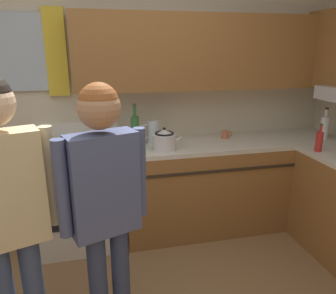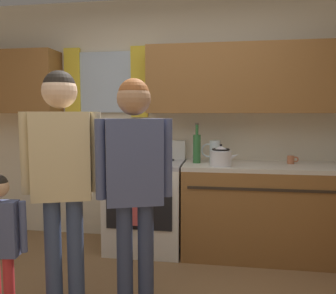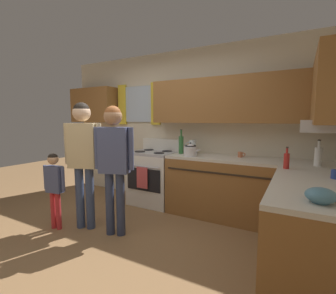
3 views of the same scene
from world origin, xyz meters
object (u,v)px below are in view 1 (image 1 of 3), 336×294
at_px(cup_terracotta, 226,134).
at_px(adult_holding_child, 5,202).
at_px(bottle_sauce_red, 319,141).
at_px(adult_in_plaid, 104,195).
at_px(stovetop_kettle, 165,140).
at_px(water_pitcher, 153,132).
at_px(stove_oven, 81,195).
at_px(bottle_milk_white, 324,127).
at_px(bottle_wine_green, 135,131).

relative_size(cup_terracotta, adult_holding_child, 0.07).
bearing_deg(adult_holding_child, bottle_sauce_red, 18.21).
relative_size(bottle_sauce_red, adult_in_plaid, 0.15).
bearing_deg(bottle_sauce_red, adult_holding_child, -161.79).
bearing_deg(cup_terracotta, stovetop_kettle, -159.86).
xyz_separation_m(bottle_sauce_red, water_pitcher, (-1.37, 0.55, 0.02)).
height_order(stove_oven, water_pitcher, water_pitcher).
relative_size(cup_terracotta, stovetop_kettle, 0.40).
bearing_deg(water_pitcher, adult_holding_child, -126.25).
height_order(stove_oven, bottle_milk_white, bottle_milk_white).
height_order(bottle_wine_green, cup_terracotta, bottle_wine_green).
relative_size(bottle_wine_green, adult_holding_child, 0.24).
height_order(bottle_milk_white, stovetop_kettle, bottle_milk_white).
bearing_deg(stove_oven, adult_holding_child, -102.64).
xyz_separation_m(bottle_milk_white, adult_in_plaid, (-2.18, -1.07, -0.01)).
distance_m(bottle_sauce_red, water_pitcher, 1.48).
distance_m(water_pitcher, adult_in_plaid, 1.37).
bearing_deg(adult_in_plaid, stove_oven, 99.10).
height_order(bottle_wine_green, stovetop_kettle, bottle_wine_green).
relative_size(stove_oven, adult_holding_child, 0.66).
distance_m(bottle_milk_white, bottle_wine_green, 1.86).
bearing_deg(bottle_wine_green, adult_holding_child, -122.32).
bearing_deg(stovetop_kettle, bottle_milk_white, 0.64).
height_order(bottle_sauce_red, adult_holding_child, adult_holding_child).
relative_size(bottle_wine_green, cup_terracotta, 3.62).
bearing_deg(cup_terracotta, water_pitcher, -178.00).
bearing_deg(bottle_milk_white, stove_oven, 176.45).
distance_m(stovetop_kettle, adult_holding_child, 1.51).
height_order(bottle_sauce_red, water_pitcher, bottle_sauce_red).
bearing_deg(adult_in_plaid, stovetop_kettle, 62.07).
bearing_deg(adult_holding_child, water_pitcher, 53.75).
bearing_deg(cup_terracotta, stove_oven, -176.64).
height_order(stove_oven, adult_in_plaid, adult_in_plaid).
bearing_deg(stove_oven, bottle_sauce_red, -13.56).
relative_size(stove_oven, stovetop_kettle, 4.02).
distance_m(stovetop_kettle, water_pitcher, 0.23).
xyz_separation_m(bottle_wine_green, water_pitcher, (0.17, 0.06, -0.04)).
distance_m(bottle_wine_green, adult_in_plaid, 1.26).
distance_m(bottle_sauce_red, adult_holding_child, 2.46).
bearing_deg(bottle_wine_green, water_pitcher, 18.94).
bearing_deg(adult_holding_child, stove_oven, 77.36).
distance_m(adult_holding_child, adult_in_plaid, 0.48).
distance_m(stove_oven, bottle_wine_green, 0.78).
xyz_separation_m(bottle_milk_white, stovetop_kettle, (-1.62, -0.02, -0.02)).
bearing_deg(water_pitcher, bottle_milk_white, -6.94).
xyz_separation_m(stovetop_kettle, adult_holding_child, (-1.04, -1.10, 0.05)).
distance_m(stove_oven, stovetop_kettle, 0.93).
relative_size(bottle_milk_white, water_pitcher, 1.42).
bearing_deg(water_pitcher, adult_in_plaid, -111.08).
bearing_deg(stovetop_kettle, cup_terracotta, 20.14).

